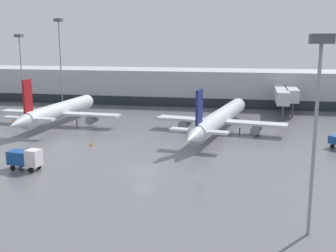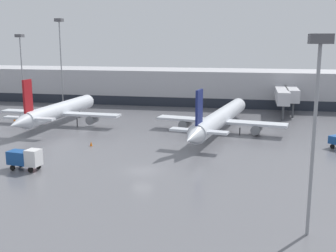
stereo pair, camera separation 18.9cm
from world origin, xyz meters
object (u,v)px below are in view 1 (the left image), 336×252
(traffic_cone_3, at_px, (14,119))
(apron_light_mast_2, at_px, (59,39))
(traffic_cone_1, at_px, (91,144))
(parked_jet_0, at_px, (220,118))
(apron_light_mast_0, at_px, (20,49))
(apron_light_mast_1, at_px, (319,78))
(parked_jet_1, at_px, (59,111))
(service_truck_1, at_px, (25,158))

(traffic_cone_3, bearing_deg, apron_light_mast_2, 87.13)
(traffic_cone_1, xyz_separation_m, traffic_cone_3, (-23.99, 17.11, 0.03))
(traffic_cone_1, bearing_deg, parked_jet_0, 36.79)
(apron_light_mast_0, xyz_separation_m, apron_light_mast_1, (65.13, -65.59, -0.72))
(traffic_cone_1, relative_size, apron_light_mast_1, 0.04)
(apron_light_mast_0, bearing_deg, parked_jet_1, -48.13)
(service_truck_1, height_order, traffic_cone_1, service_truck_1)
(apron_light_mast_0, height_order, apron_light_mast_2, apron_light_mast_2)
(parked_jet_0, distance_m, parked_jet_1, 32.02)
(traffic_cone_3, height_order, apron_light_mast_1, apron_light_mast_1)
(traffic_cone_1, height_order, apron_light_mast_0, apron_light_mast_0)
(traffic_cone_1, bearing_deg, parked_jet_1, 130.23)
(traffic_cone_3, bearing_deg, apron_light_mast_0, 115.52)
(service_truck_1, bearing_deg, apron_light_mast_1, -11.87)
(parked_jet_1, distance_m, apron_light_mast_0, 35.22)
(apron_light_mast_1, xyz_separation_m, apron_light_mast_2, (-53.35, 64.42, 3.28))
(parked_jet_0, relative_size, apron_light_mast_1, 2.30)
(parked_jet_1, distance_m, apron_light_mast_2, 29.40)
(parked_jet_1, distance_m, service_truck_1, 29.84)
(traffic_cone_1, distance_m, apron_light_mast_0, 54.48)
(parked_jet_1, xyz_separation_m, apron_light_mast_2, (-10.44, 23.64, 14.03))
(parked_jet_0, relative_size, traffic_cone_1, 53.91)
(apron_light_mast_2, bearing_deg, apron_light_mast_0, 174.36)
(apron_light_mast_0, bearing_deg, parked_jet_0, -24.71)
(traffic_cone_1, xyz_separation_m, apron_light_mast_0, (-34.71, 39.57, 14.06))
(parked_jet_1, bearing_deg, parked_jet_0, -87.50)
(apron_light_mast_1, bearing_deg, apron_light_mast_2, 129.63)
(service_truck_1, relative_size, traffic_cone_3, 5.98)
(service_truck_1, distance_m, traffic_cone_3, 36.94)
(apron_light_mast_0, bearing_deg, apron_light_mast_1, -45.20)
(parked_jet_1, bearing_deg, apron_light_mast_2, 26.61)
(service_truck_1, relative_size, apron_light_mast_2, 0.21)
(parked_jet_0, distance_m, traffic_cone_1, 24.49)
(apron_light_mast_0, relative_size, apron_light_mast_2, 0.83)
(traffic_cone_3, bearing_deg, parked_jet_0, -3.29)
(apron_light_mast_1, relative_size, apron_light_mast_2, 0.78)
(service_truck_1, bearing_deg, parked_jet_1, 115.20)
(service_truck_1, bearing_deg, apron_light_mast_2, 118.27)
(parked_jet_0, xyz_separation_m, apron_light_mast_2, (-42.46, 23.80, 14.37))
(parked_jet_1, height_order, service_truck_1, parked_jet_1)
(parked_jet_0, distance_m, service_truck_1, 36.62)
(parked_jet_1, xyz_separation_m, traffic_cone_3, (-11.50, 2.34, -2.57))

